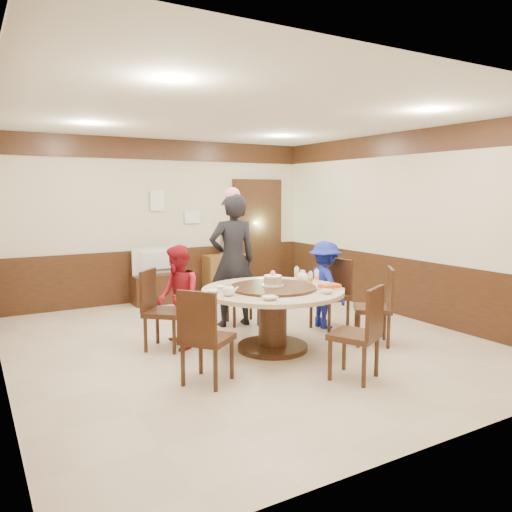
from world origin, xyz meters
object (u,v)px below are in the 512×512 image
person_standing (233,260)px  tv_stand (157,289)px  television (156,261)px  person_blue (325,285)px  side_cabinet (226,275)px  person_red (178,297)px  thermos (223,245)px  shrimp_platter (330,287)px  banquet_table (273,306)px  birthday_cake (273,280)px

person_standing → tv_stand: person_standing is taller
tv_stand → television: television is taller
person_blue → side_cabinet: bearing=5.8°
television → person_blue: bearing=119.2°
television → side_cabinet: bearing=-179.1°
person_standing → tv_stand: size_ratio=2.21×
person_red → person_standing: bearing=128.1°
television → side_cabinet: (1.34, 0.03, -0.35)m
person_blue → person_standing: bearing=56.9°
person_red → thermos: bearing=152.1°
television → shrimp_platter: bearing=104.0°
person_standing → banquet_table: bearing=92.7°
shrimp_platter → tv_stand: 3.71m
banquet_table → thermos: (0.92, 3.20, 0.41)m
banquet_table → tv_stand: 3.20m
person_standing → side_cabinet: person_standing is taller
person_red → tv_stand: (0.61, 2.55, -0.38)m
person_standing → thermos: bearing=-105.3°
person_standing → tv_stand: 2.11m
tv_stand → thermos: bearing=1.3°
side_cabinet → thermos: bearing=180.0°
shrimp_platter → thermos: size_ratio=0.79×
person_blue → television: (-1.53, 2.69, 0.12)m
person_red → thermos: 3.21m
person_standing → person_blue: bearing=152.3°
side_cabinet → shrimp_platter: bearing=-96.7°
banquet_table → shrimp_platter: size_ratio=5.67×
person_standing → person_blue: size_ratio=1.54×
banquet_table → birthday_cake: bearing=57.4°
banquet_table → person_red: person_red is taller
person_red → shrimp_platter: size_ratio=4.23×
thermos → birthday_cake: bearing=-105.9°
person_blue → shrimp_platter: (-0.61, -0.87, 0.17)m
banquet_table → side_cabinet: bearing=73.0°
person_standing → person_red: bearing=37.1°
tv_stand → thermos: (1.28, 0.03, 0.69)m
person_red → side_cabinet: size_ratio=1.59×
thermos → television: bearing=-178.7°
banquet_table → person_red: 1.15m
person_standing → person_blue: person_standing is taller
birthday_cake → person_standing: bearing=86.2°
person_standing → person_red: person_standing is taller
person_red → television: bearing=174.8°
person_blue → thermos: 2.75m
shrimp_platter → person_standing: bearing=105.7°
person_blue → banquet_table: bearing=114.3°
banquet_table → shrimp_platter: 0.72m
tv_stand → side_cabinet: size_ratio=1.06×
shrimp_platter → person_blue: bearing=54.7°
person_blue → tv_stand: size_ratio=1.44×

